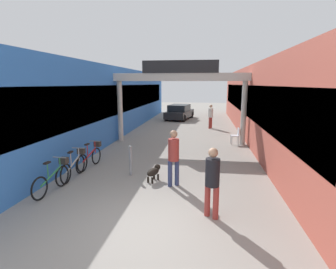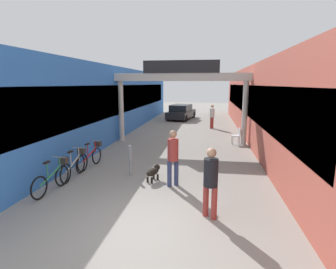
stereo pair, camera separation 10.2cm
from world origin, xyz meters
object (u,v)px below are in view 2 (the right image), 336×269
bicycle_red_third (91,156)px  cafe_chair_aluminium_nearer (237,135)px  bicycle_green_nearest (53,177)px  pedestrian_with_dog (173,154)px  bollard_post_metal (130,160)px  pedestrian_companion (211,178)px  pedestrian_carrying_crate (212,115)px  bicycle_silver_second (75,165)px  parked_car_black (181,112)px  dog_on_leash (154,172)px

bicycle_red_third → cafe_chair_aluminium_nearer: 7.64m
bicycle_green_nearest → pedestrian_with_dog: bearing=15.0°
bicycle_green_nearest → cafe_chair_aluminium_nearer: 9.37m
bollard_post_metal → cafe_chair_aluminium_nearer: 6.86m
bicycle_green_nearest → bicycle_red_third: bearing=87.6°
cafe_chair_aluminium_nearer → pedestrian_companion: bearing=-100.2°
pedestrian_carrying_crate → bicycle_green_nearest: bearing=-111.6°
bicycle_silver_second → bicycle_red_third: size_ratio=1.00×
bicycle_red_third → bollard_post_metal: bearing=-20.4°
bicycle_red_third → pedestrian_carrying_crate: bearing=64.3°
bollard_post_metal → parked_car_black: 15.03m
bollard_post_metal → parked_car_black: parked_car_black is taller
pedestrian_carrying_crate → pedestrian_with_dog: bearing=-96.6°
pedestrian_companion → pedestrian_carrying_crate: 13.02m
dog_on_leash → cafe_chair_aluminium_nearer: cafe_chair_aluminium_nearer is taller
bicycle_green_nearest → parked_car_black: (2.08, 16.74, 0.21)m
dog_on_leash → parked_car_black: (-0.71, 15.46, 0.33)m
bicycle_silver_second → pedestrian_carrying_crate: bearing=66.5°
bicycle_silver_second → bollard_post_metal: bearing=15.2°
pedestrian_companion → bicycle_silver_second: pedestrian_companion is taller
pedestrian_with_dog → bicycle_silver_second: pedestrian_with_dog is taller
pedestrian_with_dog → pedestrian_carrying_crate: (1.30, 11.18, -0.05)m
parked_car_black → dog_on_leash: bearing=-87.4°
pedestrian_companion → dog_on_leash: 2.94m
bicycle_green_nearest → bicycle_silver_second: (0.04, 1.21, 0.00)m
bollard_post_metal → pedestrian_companion: bearing=-43.4°
pedestrian_carrying_crate → parked_car_black: (-2.71, 4.62, -0.34)m
bicycle_red_third → cafe_chair_aluminium_nearer: bicycle_red_third is taller
parked_car_black → pedestrian_carrying_crate: bearing=-59.6°
bicycle_red_third → cafe_chair_aluminium_nearer: (5.98, 4.76, 0.10)m
bicycle_silver_second → pedestrian_companion: bearing=-24.7°
pedestrian_carrying_crate → bicycle_red_third: (-4.69, -9.75, -0.54)m
bicycle_green_nearest → parked_car_black: bearing=82.9°
bicycle_green_nearest → pedestrian_companion: bearing=-11.1°
pedestrian_carrying_crate → bicycle_green_nearest: (-4.79, -12.12, -0.54)m
parked_car_black → cafe_chair_aluminium_nearer: bearing=-67.4°
dog_on_leash → bicycle_green_nearest: (-2.79, -1.28, 0.12)m
pedestrian_carrying_crate → parked_car_black: pedestrian_carrying_crate is taller
bicycle_silver_second → pedestrian_with_dog: bearing=-4.5°
bicycle_red_third → bollard_post_metal: (1.77, -0.66, 0.11)m
pedestrian_with_dog → bicycle_green_nearest: size_ratio=1.06×
bollard_post_metal → cafe_chair_aluminium_nearer: bearing=52.2°
pedestrian_companion → parked_car_black: pedestrian_companion is taller
dog_on_leash → bicycle_green_nearest: size_ratio=0.43×
pedestrian_carrying_crate → bicycle_silver_second: (-4.75, -10.91, -0.54)m
pedestrian_with_dog → bollard_post_metal: size_ratio=1.67×
pedestrian_carrying_crate → pedestrian_companion: bearing=-90.7°
cafe_chair_aluminium_nearer → bollard_post_metal: bearing=-127.8°
bicycle_red_third → bicycle_green_nearest: bearing=-92.4°
pedestrian_companion → bollard_post_metal: 3.83m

